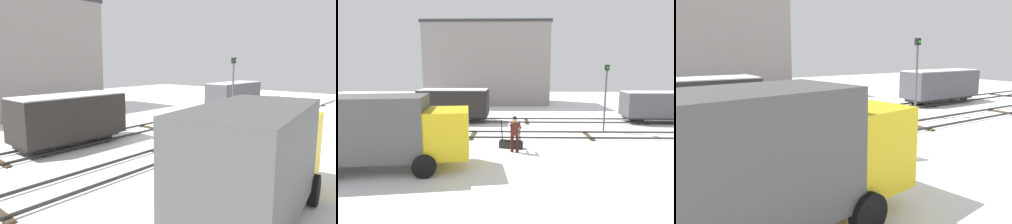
% 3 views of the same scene
% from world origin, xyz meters
% --- Properties ---
extents(ground_plane, '(60.00, 60.00, 0.00)m').
position_xyz_m(ground_plane, '(0.00, 0.00, 0.00)').
color(ground_plane, white).
extents(track_main_line, '(44.00, 1.94, 0.18)m').
position_xyz_m(track_main_line, '(0.00, 0.00, 0.11)').
color(track_main_line, '#2D2B28').
rests_on(track_main_line, ground_plane).
extents(track_siding_near, '(44.00, 1.94, 0.18)m').
position_xyz_m(track_siding_near, '(0.00, 4.44, 0.11)').
color(track_siding_near, '#2D2B28').
rests_on(track_siding_near, ground_plane).
extents(switch_lever_frame, '(1.29, 0.60, 1.45)m').
position_xyz_m(switch_lever_frame, '(-1.16, -2.37, 0.25)').
color(switch_lever_frame, black).
rests_on(switch_lever_frame, ground_plane).
extents(rail_worker, '(0.63, 0.75, 1.81)m').
position_xyz_m(rail_worker, '(-0.98, -3.03, 1.03)').
color(rail_worker, '#351511').
rests_on(rail_worker, ground_plane).
extents(delivery_truck, '(6.63, 3.13, 3.04)m').
position_xyz_m(delivery_truck, '(-6.25, -5.45, 1.70)').
color(delivery_truck, gold).
rests_on(delivery_truck, ground_plane).
extents(signal_post, '(0.24, 0.32, 4.31)m').
position_xyz_m(signal_post, '(4.93, 1.61, 2.61)').
color(signal_post, '#4C4C4C').
rests_on(signal_post, ground_plane).
extents(apartment_building, '(13.75, 6.01, 9.04)m').
position_xyz_m(apartment_building, '(-3.86, 15.70, 4.53)').
color(apartment_building, gray).
rests_on(apartment_building, ground_plane).
extents(freight_car_back_track, '(5.76, 2.14, 2.34)m').
position_xyz_m(freight_car_back_track, '(10.19, 4.44, 1.35)').
color(freight_car_back_track, '#2D2B28').
rests_on(freight_car_back_track, ground_plane).
extents(freight_car_mid_siding, '(5.17, 2.20, 2.51)m').
position_xyz_m(freight_car_mid_siding, '(-5.53, 4.44, 1.43)').
color(freight_car_mid_siding, '#2D2B28').
rests_on(freight_car_mid_siding, ground_plane).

